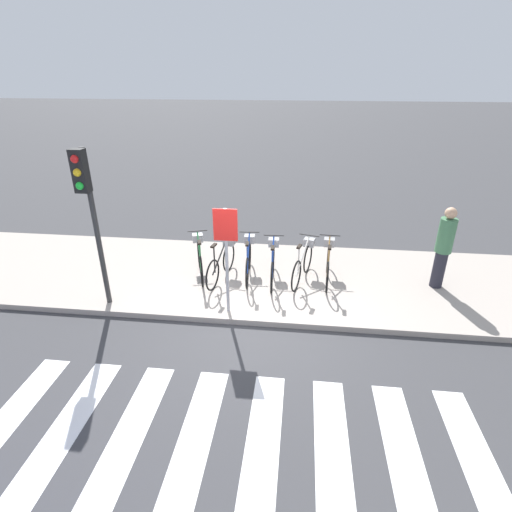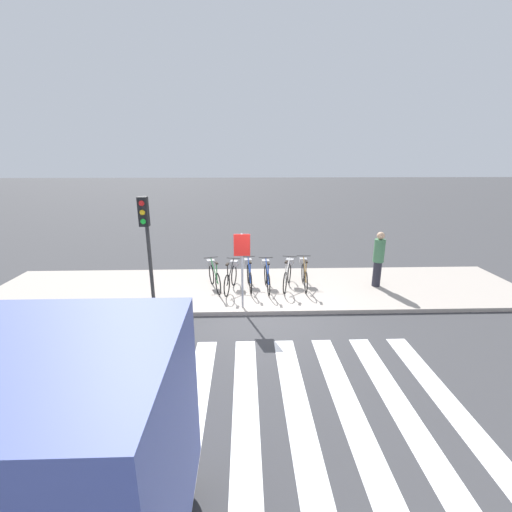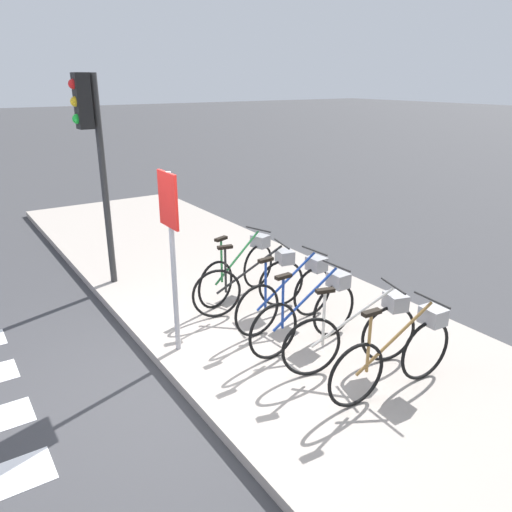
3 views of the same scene
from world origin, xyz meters
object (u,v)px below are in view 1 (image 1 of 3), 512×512
Objects in this scene: parked_bicycle_2 at (249,258)px; parked_bicycle_3 at (273,262)px; parked_bicycle_5 at (328,262)px; pedestrian at (444,246)px; traffic_light at (87,197)px; parked_bicycle_1 at (222,260)px; parked_bicycle_4 at (304,261)px; sign_post at (226,244)px; parked_bicycle_0 at (200,257)px.

parked_bicycle_2 is 1.00× the size of parked_bicycle_3.
pedestrian reaches higher than parked_bicycle_5.
parked_bicycle_3 is 4.00m from traffic_light.
parked_bicycle_1 and parked_bicycle_4 have the same top height.
parked_bicycle_1 is 1.01× the size of parked_bicycle_4.
traffic_light is 1.47× the size of sign_post.
parked_bicycle_4 is 0.75× the size of sign_post.
parked_bicycle_2 is 0.52× the size of traffic_light.
parked_bicycle_5 is 0.77× the size of sign_post.
parked_bicycle_1 is at bearing 33.76° from traffic_light.
parked_bicycle_0 is at bearing 121.84° from sign_post.
sign_post is (0.37, -1.36, 1.00)m from parked_bicycle_1.
pedestrian is at bearing 1.71° from parked_bicycle_3.
parked_bicycle_2 is 4.18m from pedestrian.
parked_bicycle_5 is at bearing 19.73° from traffic_light.
parked_bicycle_5 is at bearing 3.93° from parked_bicycle_4.
pedestrian is at bearing 1.74° from parked_bicycle_1.
traffic_light reaches higher than parked_bicycle_3.
parked_bicycle_3 is (1.13, 0.04, 0.00)m from parked_bicycle_1.
sign_post reaches higher than parked_bicycle_4.
parked_bicycle_4 is (2.37, 0.03, 0.00)m from parked_bicycle_0.
parked_bicycle_3 is at bearing 24.09° from traffic_light.
sign_post reaches higher than parked_bicycle_2.
traffic_light reaches higher than parked_bicycle_2.
parked_bicycle_1 is 2.36m from parked_bicycle_5.
traffic_light is (-6.84, -1.56, 1.29)m from pedestrian.
parked_bicycle_2 is 0.90× the size of pedestrian.
parked_bicycle_0 and parked_bicycle_2 have the same top height.
parked_bicycle_4 is at bearing 4.73° from parked_bicycle_1.
parked_bicycle_3 is at bearing -172.97° from parked_bicycle_5.
pedestrian is (2.91, -0.01, 0.52)m from parked_bicycle_4.
sign_post is (-1.99, -1.55, 1.00)m from parked_bicycle_5.
parked_bicycle_1 is at bearing -175.27° from parked_bicycle_4.
pedestrian reaches higher than parked_bicycle_1.
parked_bicycle_5 is (2.36, 0.19, 0.00)m from parked_bicycle_1.
parked_bicycle_0 is at bearing 177.10° from parked_bicycle_3.
parked_bicycle_2 and parked_bicycle_5 have the same top height.
parked_bicycle_3 is (0.56, -0.14, 0.00)m from parked_bicycle_2.
parked_bicycle_3 is 0.77× the size of sign_post.
sign_post reaches higher than parked_bicycle_1.
sign_post is at bearing -118.72° from parked_bicycle_3.
pedestrian is (2.37, -0.04, 0.52)m from parked_bicycle_5.
parked_bicycle_4 is at bearing 179.87° from pedestrian.
parked_bicycle_4 is (0.68, 0.11, 0.00)m from parked_bicycle_3.
traffic_light reaches higher than parked_bicycle_1.
parked_bicycle_2 is (1.13, 0.05, 0.00)m from parked_bicycle_0.
parked_bicycle_5 is 5.09m from traffic_light.
sign_post reaches higher than pedestrian.
parked_bicycle_3 is at bearing -2.90° from parked_bicycle_0.
traffic_light is (-2.12, -1.42, 1.81)m from parked_bicycle_1.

